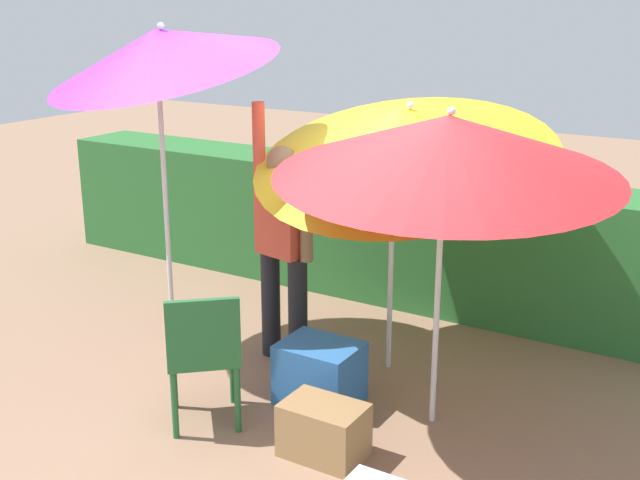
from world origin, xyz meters
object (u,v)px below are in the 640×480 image
object	(u,v)px
umbrella_rainbow	(159,50)
umbrella_orange	(447,146)
cooler_box	(320,373)
crate_cardboard	(324,430)
person_vendor	(283,239)
chair_plastic	(203,350)
umbrella_yellow	(402,134)

from	to	relation	value
umbrella_rainbow	umbrella_orange	bearing A→B (deg)	0.92
umbrella_rainbow	cooler_box	bearing A→B (deg)	-5.68
cooler_box	crate_cardboard	xyz separation A→B (m)	(0.35, -0.54, -0.04)
person_vendor	cooler_box	size ratio (longest dim) A/B	3.69
person_vendor	crate_cardboard	xyz separation A→B (m)	(0.92, -0.97, -0.77)
umbrella_orange	chair_plastic	world-z (taller)	umbrella_orange
umbrella_orange	cooler_box	size ratio (longest dim) A/B	4.04
umbrella_rainbow	umbrella_orange	world-z (taller)	umbrella_rainbow
person_vendor	umbrella_yellow	bearing A→B (deg)	20.58
cooler_box	umbrella_orange	bearing A→B (deg)	12.79
umbrella_rainbow	crate_cardboard	xyz separation A→B (m)	(1.72, -0.67, -2.06)
umbrella_yellow	person_vendor	size ratio (longest dim) A/B	1.17
umbrella_yellow	umbrella_orange	bearing A→B (deg)	-45.03
umbrella_rainbow	cooler_box	world-z (taller)	umbrella_rainbow
person_vendor	crate_cardboard	distance (m)	1.54
umbrella_rainbow	umbrella_yellow	bearing A→B (deg)	20.38
chair_plastic	cooler_box	bearing A→B (deg)	53.89
cooler_box	umbrella_yellow	bearing A→B (deg)	74.34
umbrella_orange	person_vendor	xyz separation A→B (m)	(-1.32, 0.26, -0.83)
crate_cardboard	chair_plastic	bearing A→B (deg)	-174.03
person_vendor	chair_plastic	size ratio (longest dim) A/B	2.11
umbrella_rainbow	person_vendor	size ratio (longest dim) A/B	1.39
chair_plastic	crate_cardboard	size ratio (longest dim) A/B	1.87
umbrella_rainbow	crate_cardboard	size ratio (longest dim) A/B	5.51
person_vendor	umbrella_orange	bearing A→B (deg)	-11.14
crate_cardboard	umbrella_rainbow	bearing A→B (deg)	158.60
chair_plastic	cooler_box	distance (m)	0.83
umbrella_rainbow	umbrella_orange	size ratio (longest dim) A/B	1.27
umbrella_yellow	person_vendor	distance (m)	1.13
umbrella_rainbow	chair_plastic	bearing A→B (deg)	-39.77
crate_cardboard	person_vendor	bearing A→B (deg)	133.62
umbrella_yellow	crate_cardboard	size ratio (longest dim) A/B	4.63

